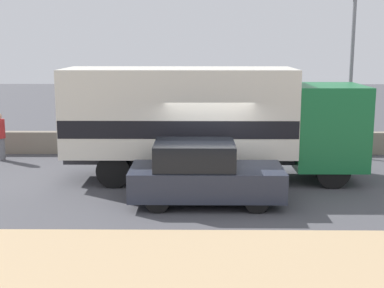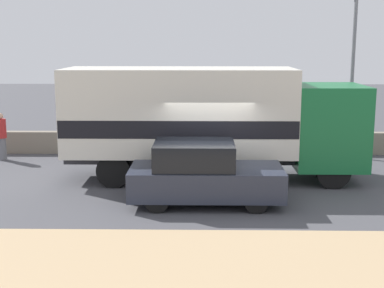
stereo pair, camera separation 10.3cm
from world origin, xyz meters
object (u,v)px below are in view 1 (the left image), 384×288
car_hatchback (203,174)px  pedestrian (0,136)px  street_lamp (352,61)px  box_truck (207,118)px

car_hatchback → pedestrian: bearing=144.5°
street_lamp → car_hatchback: bearing=-132.4°
box_truck → car_hatchback: bearing=-92.9°
street_lamp → pedestrian: street_lamp is taller
box_truck → pedestrian: bearing=160.7°
box_truck → street_lamp: bearing=32.3°
box_truck → car_hatchback: (-0.13, -2.55, -1.11)m
pedestrian → car_hatchback: bearing=-35.5°
street_lamp → box_truck: bearing=-147.7°
box_truck → pedestrian: size_ratio=5.27×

